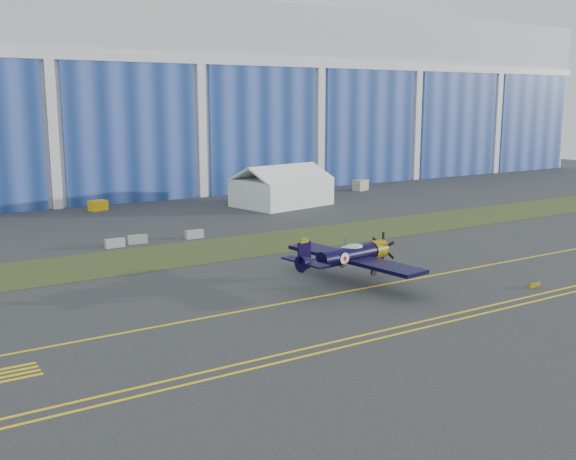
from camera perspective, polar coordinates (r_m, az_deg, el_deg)
ground at (r=52.31m, az=-5.96°, el=-5.32°), size 260.00×260.00×0.00m
grass_median at (r=64.77m, az=-11.49°, el=-2.31°), size 260.00×10.00×0.02m
hangar at (r=118.98m, az=-21.96°, el=10.28°), size 220.00×45.70×30.00m
taxiway_centreline at (r=48.06m, az=-3.29°, el=-6.73°), size 200.00×0.20×0.02m
edge_line_near at (r=40.47m, az=3.37°, el=-10.17°), size 80.00×0.20×0.02m
edge_line_far at (r=41.23m, az=2.55°, el=-9.75°), size 80.00×0.20×0.02m
guard_board_right at (r=57.01m, az=20.17°, el=-4.40°), size 1.20×0.15×0.35m
warbird at (r=54.14m, az=5.10°, el=-2.14°), size 12.75×14.71×3.96m
tent at (r=95.17m, az=-0.54°, el=3.83°), size 14.10×11.49×5.81m
tug at (r=94.51m, az=-15.78°, el=2.01°), size 2.67×2.12×1.36m
gse_box at (r=112.47m, az=6.16°, el=3.80°), size 3.22×2.48×1.72m
barrier_a at (r=70.10m, az=-14.45°, el=-1.08°), size 2.00×0.61×0.90m
barrier_b at (r=71.40m, az=-12.62°, el=-0.78°), size 2.07×0.93×0.90m
barrier_c at (r=73.10m, az=-7.94°, el=-0.36°), size 2.01×0.63×0.90m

